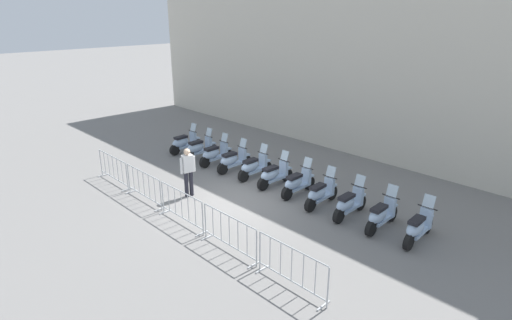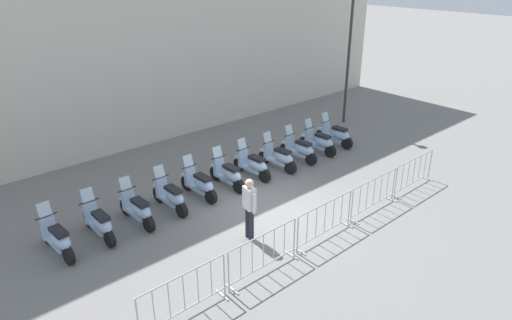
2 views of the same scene
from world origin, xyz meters
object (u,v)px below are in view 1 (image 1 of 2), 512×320
Objects in this scene: barrier_segment_0 at (113,170)px; motorcycle_5 at (274,175)px; motorcycle_8 at (349,204)px; motorcycle_0 at (184,143)px; motorcycle_1 at (199,148)px; barrier_segment_1 at (144,186)px; motorcycle_6 at (297,183)px; barrier_segment_3 at (229,234)px; barrier_segment_4 at (291,268)px; motorcycle_9 at (381,215)px; motorcycle_7 at (320,193)px; barrier_segment_2 at (182,207)px; motorcycle_4 at (254,167)px; motorcycle_2 at (215,154)px; motorcycle_3 at (233,160)px; motorcycle_10 at (418,227)px; officer_near_row_end at (188,170)px.

motorcycle_5 is at bearing 44.67° from barrier_segment_0.
motorcycle_5 and motorcycle_8 have the same top height.
motorcycle_1 is (1.09, 0.06, 0.00)m from motorcycle_0.
motorcycle_8 reaches higher than barrier_segment_1.
motorcycle_8 is (2.19, -0.02, 0.00)m from motorcycle_6.
barrier_segment_3 and barrier_segment_4 have the same top height.
motorcycle_9 is (3.28, 0.03, 0.00)m from motorcycle_6.
motorcycle_5 is 3.29m from motorcycle_8.
motorcycle_5 is 2.20m from motorcycle_7.
motorcycle_1 is 0.82× the size of barrier_segment_2.
motorcycle_1 reaches higher than barrier_segment_2.
motorcycle_0 is 1.00× the size of motorcycle_4.
motorcycle_2 reaches higher than barrier_segment_2.
motorcycle_4 is (1.09, 0.13, 0.00)m from motorcycle_3.
motorcycle_3 is at bearing 2.40° from motorcycle_1.
motorcycle_0 is at bearing -177.94° from motorcycle_8.
motorcycle_9 is 5.90m from barrier_segment_2.
motorcycle_1 is 9.85m from motorcycle_10.
motorcycle_10 is 10.63m from barrier_segment_0.
motorcycle_1 is at bearing -177.60° from motorcycle_3.
barrier_segment_0 is (-2.04, -4.04, 0.07)m from motorcycle_3.
motorcycle_8 is 5.45m from officer_near_row_end.
barrier_segment_4 is at bearing 2.01° from barrier_segment_1.
motorcycle_0 is at bearing -177.84° from motorcycle_9.
motorcycle_0 is at bearing 160.21° from barrier_segment_4.
motorcycle_3 is at bearing -178.27° from motorcycle_8.
officer_near_row_end is (-1.51, 1.26, 0.46)m from barrier_segment_2.
motorcycle_2 is 1.00× the size of officer_near_row_end.
motorcycle_5 is (4.37, 0.23, 0.00)m from motorcycle_1.
motorcycle_5 is (2.18, 0.13, 0.00)m from motorcycle_3.
officer_near_row_end is (0.82, -2.63, 0.53)m from motorcycle_3.
barrier_segment_2 and barrier_segment_3 have the same top height.
motorcycle_7 is (2.20, -0.03, 0.00)m from motorcycle_5.
motorcycle_3 is 7.66m from motorcycle_10.
motorcycle_4 is 4.20m from barrier_segment_1.
motorcycle_5 is 1.00× the size of motorcycle_10.
motorcycle_6 is 1.00× the size of motorcycle_10.
motorcycle_5 reaches higher than barrier_segment_0.
motorcycle_10 is at bearing 2.53° from motorcycle_3.
motorcycle_0 is 0.82× the size of barrier_segment_4.
motorcycle_2 is at bearing -175.83° from motorcycle_3.
motorcycle_3 is 6.56m from motorcycle_9.
barrier_segment_3 is (-0.96, -3.98, 0.07)m from motorcycle_8.
barrier_segment_0 is (-3.13, -4.17, 0.07)m from motorcycle_4.
motorcycle_4 is 3.29m from motorcycle_7.
motorcycle_4 is at bearing 84.31° from officer_near_row_end.
barrier_segment_3 is at bearing -88.10° from motorcycle_7.
motorcycle_2 is 7.65m from motorcycle_9.
officer_near_row_end is at bearing -53.23° from motorcycle_2.
motorcycle_6 is at bearing 3.51° from motorcycle_2.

